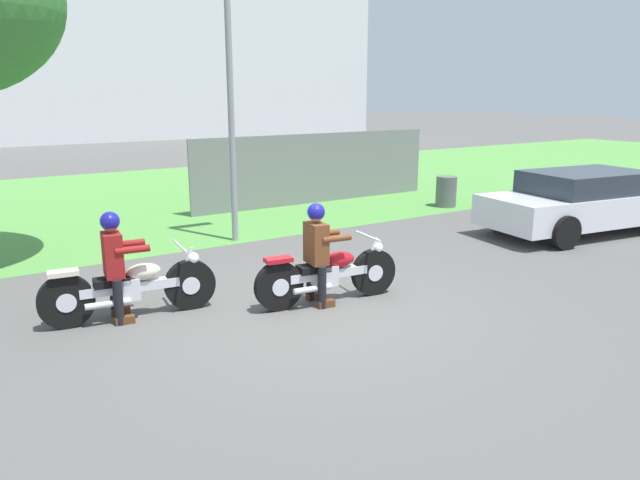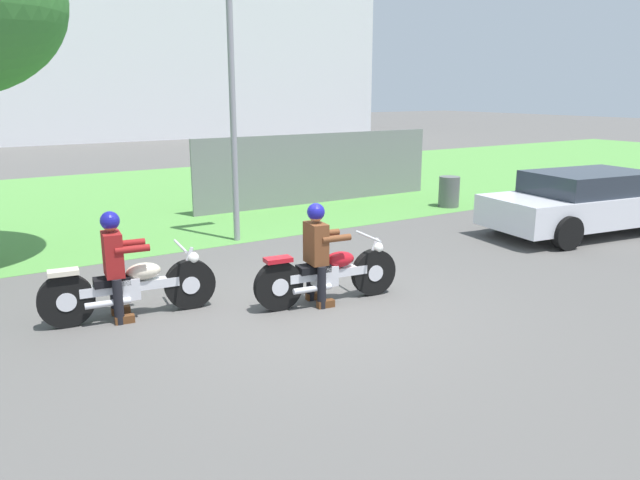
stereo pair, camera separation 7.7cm
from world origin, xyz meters
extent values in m
plane|color=#565451|center=(0.00, 0.00, 0.00)|extent=(120.00, 120.00, 0.00)
cube|color=#549342|center=(0.00, 9.91, 0.00)|extent=(60.00, 12.00, 0.01)
cylinder|color=black|center=(1.12, 0.15, 0.34)|extent=(0.68, 0.20, 0.67)
cylinder|color=silver|center=(1.12, 0.15, 0.34)|extent=(0.25, 0.17, 0.24)
cylinder|color=black|center=(-0.33, 0.33, 0.34)|extent=(0.68, 0.20, 0.67)
cylinder|color=silver|center=(-0.33, 0.33, 0.34)|extent=(0.25, 0.17, 0.24)
cube|color=silver|center=(0.40, 0.24, 0.42)|extent=(1.18, 0.28, 0.12)
cube|color=silver|center=(0.35, 0.25, 0.40)|extent=(0.35, 0.28, 0.28)
ellipsoid|color=#B2141E|center=(0.57, 0.22, 0.60)|extent=(0.47, 0.29, 0.22)
cube|color=black|center=(0.18, 0.27, 0.52)|extent=(0.47, 0.29, 0.10)
cube|color=#B2141E|center=(-0.33, 0.33, 0.70)|extent=(0.38, 0.24, 0.06)
cylinder|color=silver|center=(1.07, 0.16, 0.59)|extent=(0.26, 0.08, 0.53)
cylinder|color=silver|center=(1.02, 0.17, 0.88)|extent=(0.12, 0.66, 0.04)
sphere|color=white|center=(1.18, 0.15, 0.70)|extent=(0.16, 0.16, 0.16)
cylinder|color=silver|center=(0.08, 0.14, 0.28)|extent=(0.56, 0.15, 0.08)
cylinder|color=black|center=(0.24, 0.44, 0.29)|extent=(0.12, 0.12, 0.59)
cube|color=#593319|center=(0.30, 0.44, 0.05)|extent=(0.25, 0.13, 0.10)
cylinder|color=black|center=(0.19, 0.09, 0.29)|extent=(0.12, 0.12, 0.59)
cube|color=#593319|center=(0.25, 0.08, 0.05)|extent=(0.25, 0.13, 0.10)
cube|color=brown|center=(0.22, 0.26, 0.87)|extent=(0.26, 0.40, 0.56)
cylinder|color=brown|center=(0.46, 0.41, 0.95)|extent=(0.43, 0.14, 0.09)
cylinder|color=brown|center=(0.41, 0.07, 0.95)|extent=(0.43, 0.14, 0.09)
sphere|color=tan|center=(0.22, 0.26, 1.27)|extent=(0.20, 0.20, 0.20)
sphere|color=navy|center=(0.22, 0.26, 1.30)|extent=(0.24, 0.24, 0.24)
cylinder|color=black|center=(-1.30, 1.04, 0.34)|extent=(0.69, 0.20, 0.68)
cylinder|color=silver|center=(-1.30, 1.04, 0.34)|extent=(0.25, 0.17, 0.24)
cylinder|color=black|center=(-2.84, 1.23, 0.34)|extent=(0.69, 0.20, 0.68)
cylinder|color=silver|center=(-2.84, 1.23, 0.34)|extent=(0.25, 0.17, 0.24)
cube|color=silver|center=(-2.07, 1.13, 0.42)|extent=(1.24, 0.29, 0.12)
cube|color=silver|center=(-2.12, 1.14, 0.40)|extent=(0.35, 0.28, 0.28)
ellipsoid|color=beige|center=(-1.89, 1.11, 0.60)|extent=(0.47, 0.29, 0.22)
cube|color=black|center=(-2.29, 1.16, 0.52)|extent=(0.47, 0.29, 0.10)
cube|color=beige|center=(-2.84, 1.23, 0.71)|extent=(0.38, 0.24, 0.06)
cylinder|color=silver|center=(-1.35, 1.05, 0.59)|extent=(0.26, 0.08, 0.53)
cylinder|color=silver|center=(-1.40, 1.05, 0.88)|extent=(0.12, 0.66, 0.04)
sphere|color=white|center=(-1.24, 1.03, 0.70)|extent=(0.16, 0.16, 0.16)
cylinder|color=silver|center=(-2.38, 1.03, 0.28)|extent=(0.56, 0.15, 0.08)
cylinder|color=black|center=(-2.23, 1.33, 0.29)|extent=(0.12, 0.12, 0.59)
cube|color=#593319|center=(-2.17, 1.33, 0.05)|extent=(0.25, 0.13, 0.10)
cylinder|color=black|center=(-2.27, 0.98, 0.29)|extent=(0.12, 0.12, 0.59)
cube|color=#593319|center=(-2.21, 0.97, 0.05)|extent=(0.25, 0.13, 0.10)
cube|color=maroon|center=(-2.25, 1.16, 0.87)|extent=(0.26, 0.40, 0.56)
cylinder|color=maroon|center=(-2.01, 1.30, 0.95)|extent=(0.43, 0.14, 0.09)
cylinder|color=maroon|center=(-2.05, 0.96, 0.95)|extent=(0.43, 0.14, 0.09)
sphere|color=#996B4C|center=(-2.25, 1.16, 1.27)|extent=(0.20, 0.20, 0.20)
sphere|color=navy|center=(-2.25, 1.16, 1.30)|extent=(0.24, 0.24, 0.24)
cylinder|color=gray|center=(0.85, 4.20, 2.61)|extent=(0.12, 0.12, 5.21)
cylinder|color=#595E5B|center=(6.88, 4.54, 0.39)|extent=(0.52, 0.52, 0.77)
cylinder|color=black|center=(8.68, 1.55, 0.32)|extent=(0.66, 0.29, 0.64)
cylinder|color=black|center=(5.91, 1.93, 0.32)|extent=(0.66, 0.29, 0.64)
cylinder|color=black|center=(5.67, 0.25, 0.32)|extent=(0.66, 0.29, 0.64)
cube|color=silver|center=(7.18, 0.90, 0.54)|extent=(4.59, 2.28, 0.60)
cube|color=#262D38|center=(7.18, 0.90, 1.06)|extent=(2.61, 1.88, 0.44)
cube|color=slate|center=(4.46, 6.82, 0.90)|extent=(7.00, 0.06, 1.80)
camera|label=1|loc=(-4.05, -6.39, 2.87)|focal=33.93mm
camera|label=2|loc=(-3.99, -6.43, 2.87)|focal=33.93mm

